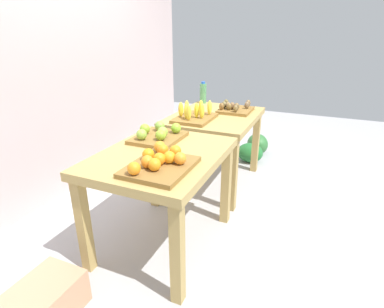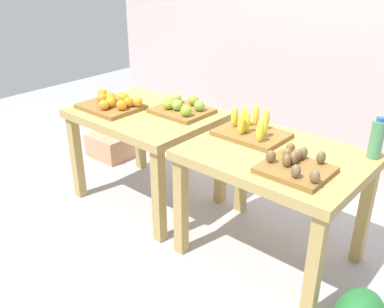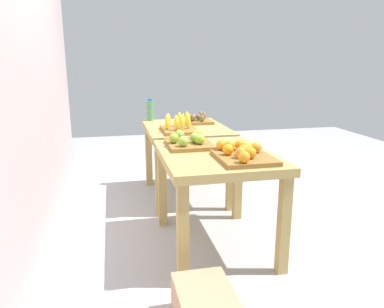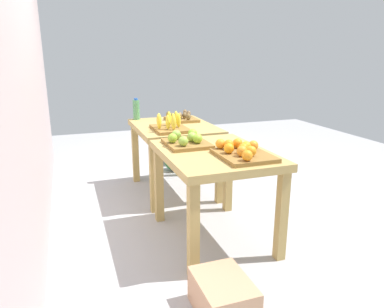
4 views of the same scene
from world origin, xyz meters
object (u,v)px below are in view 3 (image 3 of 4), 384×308
water_bottle (150,110)px  watermelon_pile (191,162)px  cardboard_produce_box (205,308)px  kiwi_bin (195,120)px  display_table_right (186,137)px  apple_bin (189,141)px  display_table_left (216,167)px  banana_crate (179,127)px  orange_bin (242,153)px

water_bottle → watermelon_pile: size_ratio=0.38×
cardboard_produce_box → kiwi_bin: bearing=-11.5°
water_bottle → watermelon_pile: (0.42, -0.56, -0.74)m
display_table_right → water_bottle: water_bottle is taller
cardboard_produce_box → water_bottle: bearing=0.2°
apple_bin → display_table_left: bearing=-146.7°
display_table_right → kiwi_bin: 0.28m
display_table_right → watermelon_pile: display_table_right is taller
banana_crate → cardboard_produce_box: (-1.73, 0.19, -0.68)m
orange_bin → apple_bin: bearing=30.4°
banana_crate → watermelon_pile: bearing=-17.8°
display_table_left → apple_bin: (0.23, 0.15, 0.15)m
orange_bin → water_bottle: 1.85m
watermelon_pile → water_bottle: bearing=126.9°
orange_bin → apple_bin: apple_bin is taller
display_table_left → water_bottle: bearing=11.1°
orange_bin → banana_crate: 1.12m
display_table_left → banana_crate: 0.88m
apple_bin → water_bottle: (1.34, 0.16, 0.08)m
display_table_right → apple_bin: apple_bin is taller
display_table_left → watermelon_pile: size_ratio=1.60×
apple_bin → orange_bin: bearing=-149.6°
water_bottle → cardboard_produce_box: water_bottle is taller
display_table_left → orange_bin: 0.30m
banana_crate → kiwi_bin: banana_crate is taller
watermelon_pile → cardboard_produce_box: (-2.85, 0.55, -0.02)m
orange_bin → watermelon_pile: 2.32m
display_table_right → watermelon_pile: 1.04m
kiwi_bin → watermelon_pile: size_ratio=0.56×
apple_bin → banana_crate: bearing=-3.6°
display_table_left → banana_crate: banana_crate is taller
display_table_left → orange_bin: bearing=-152.7°
watermelon_pile → cardboard_produce_box: watermelon_pile is taller
display_table_left → orange_bin: size_ratio=2.27×
kiwi_bin → watermelon_pile: (0.67, -0.11, -0.65)m
banana_crate → apple_bin: bearing=176.4°
banana_crate → water_bottle: 0.74m
display_table_right → banana_crate: size_ratio=2.36×
kiwi_bin → watermelon_pile: bearing=-8.9°
kiwi_bin → cardboard_produce_box: size_ratio=0.91×
display_table_left → display_table_right: same height
water_bottle → orange_bin: bearing=-166.7°
orange_bin → water_bottle: water_bottle is taller
display_table_right → banana_crate: 0.32m
orange_bin → cardboard_produce_box: bearing=146.6°
display_table_left → cardboard_produce_box: 1.05m
display_table_left → kiwi_bin: bearing=-6.2°
apple_bin → cardboard_produce_box: 1.30m
apple_bin → water_bottle: 1.35m
apple_bin → watermelon_pile: bearing=-12.9°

